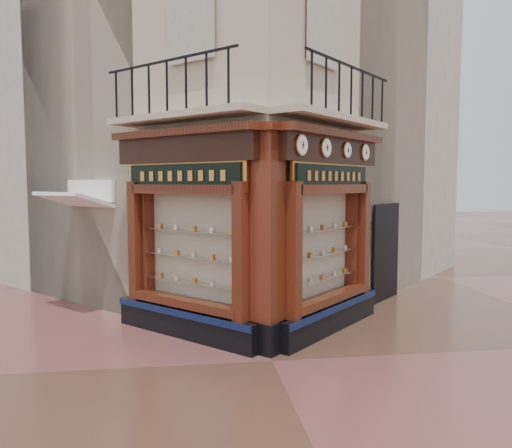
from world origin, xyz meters
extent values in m
plane|color=#4D3124|center=(0.00, 0.00, 0.00)|extent=(80.00, 80.00, 0.00)
cube|color=#BAA891|center=(0.00, 6.16, 6.00)|extent=(11.31, 11.31, 12.00)
cube|color=beige|center=(-2.47, 8.63, 5.50)|extent=(11.31, 11.31, 11.00)
cube|color=beige|center=(2.47, 8.63, 5.50)|extent=(11.31, 11.31, 11.00)
cube|color=black|center=(-1.44, 1.54, 0.28)|extent=(2.72, 2.72, 0.55)
cube|color=#0C163C|center=(-1.57, 1.41, 0.49)|extent=(2.50, 2.50, 0.12)
cube|color=#331709|center=(-0.45, 0.55, 1.77)|extent=(0.37, 0.37, 2.45)
cube|color=#331709|center=(-2.43, 2.53, 1.77)|extent=(0.37, 0.37, 2.45)
cube|color=beige|center=(-1.20, 1.77, 1.75)|extent=(1.80, 1.80, 2.10)
cube|color=black|center=(-1.42, 1.55, 3.60)|extent=(2.69, 2.69, 0.50)
cube|color=#331709|center=(-1.47, 1.50, 3.91)|extent=(2.86, 2.86, 0.14)
cube|color=black|center=(1.44, 1.54, 0.28)|extent=(2.72, 2.72, 0.55)
cube|color=#0C163C|center=(1.57, 1.41, 0.49)|extent=(2.50, 2.50, 0.12)
cube|color=#331709|center=(0.45, 0.55, 1.77)|extent=(0.37, 0.37, 2.45)
cube|color=#331709|center=(2.43, 2.53, 1.77)|extent=(0.37, 0.37, 2.45)
cube|color=beige|center=(1.20, 1.77, 1.75)|extent=(1.80, 1.80, 2.10)
cube|color=black|center=(1.42, 1.55, 3.60)|extent=(2.69, 2.69, 0.50)
cube|color=#331709|center=(1.47, 1.50, 3.91)|extent=(2.86, 2.86, 0.14)
cube|color=black|center=(0.00, 0.50, 0.28)|extent=(0.78, 0.78, 0.55)
cube|color=#331709|center=(0.00, 0.50, 2.20)|extent=(0.64, 0.64, 3.50)
cube|color=#331709|center=(0.00, 0.50, 3.91)|extent=(0.85, 0.85, 0.14)
cube|color=#BAA891|center=(-1.48, 1.49, 4.20)|extent=(2.97, 2.97, 0.12)
cube|color=black|center=(-1.72, 1.26, 5.15)|extent=(2.36, 2.36, 0.04)
cube|color=#BAA891|center=(1.48, 1.49, 4.20)|extent=(2.97, 2.97, 0.12)
cube|color=black|center=(1.72, 1.26, 5.15)|extent=(2.36, 2.36, 0.04)
cylinder|color=#AC6C39|center=(0.58, 0.48, 3.62)|extent=(0.30, 0.30, 0.37)
cylinder|color=white|center=(0.60, 0.46, 3.62)|extent=(0.24, 0.24, 0.32)
cube|color=black|center=(0.61, 0.45, 3.62)|extent=(0.02, 0.02, 0.12)
cube|color=black|center=(0.61, 0.45, 3.62)|extent=(0.07, 0.07, 0.01)
cylinder|color=#AC6C39|center=(1.18, 1.09, 3.62)|extent=(0.29, 0.29, 0.36)
cylinder|color=white|center=(1.20, 1.07, 3.62)|extent=(0.24, 0.24, 0.31)
cube|color=black|center=(1.22, 1.06, 3.62)|extent=(0.02, 0.02, 0.12)
cube|color=black|center=(1.22, 1.06, 3.62)|extent=(0.07, 0.07, 0.01)
cylinder|color=#AC6C39|center=(1.79, 1.69, 3.62)|extent=(0.26, 0.26, 0.32)
cylinder|color=white|center=(1.81, 1.67, 3.62)|extent=(0.21, 0.21, 0.28)
cube|color=black|center=(1.82, 1.66, 3.62)|extent=(0.02, 0.02, 0.11)
cube|color=black|center=(1.82, 1.66, 3.62)|extent=(0.06, 0.06, 0.01)
cylinder|color=#AC6C39|center=(2.38, 2.29, 3.62)|extent=(0.29, 0.29, 0.36)
cylinder|color=white|center=(2.40, 2.26, 3.62)|extent=(0.23, 0.23, 0.31)
cube|color=black|center=(2.41, 2.25, 3.62)|extent=(0.02, 0.02, 0.12)
cube|color=black|center=(2.41, 2.25, 3.62)|extent=(0.07, 0.07, 0.01)
cube|color=#C07D38|center=(-1.45, 1.53, 3.10)|extent=(2.23, 2.23, 0.60)
cube|color=black|center=(-1.48, 1.50, 3.10)|extent=(2.08, 2.08, 0.45)
cube|color=#C07D38|center=(1.45, 1.53, 3.10)|extent=(2.12, 2.12, 0.57)
cube|color=black|center=(1.48, 1.50, 3.10)|extent=(1.98, 1.98, 0.43)
camera|label=1|loc=(-1.37, -8.00, 2.97)|focal=35.00mm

